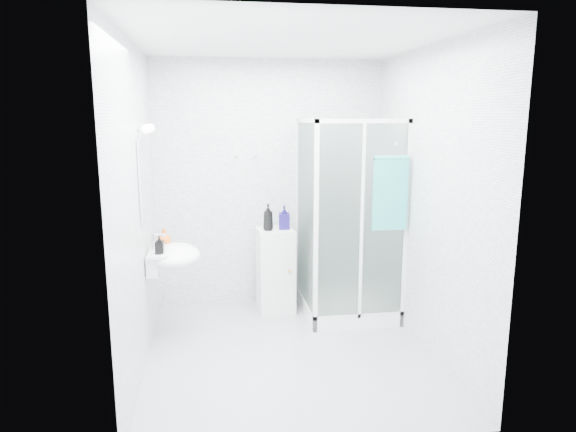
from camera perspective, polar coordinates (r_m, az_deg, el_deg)
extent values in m
cube|color=silver|center=(4.19, 0.06, 1.08)|extent=(2.40, 2.60, 2.60)
cube|color=#A2A5A7|center=(4.59, 0.06, -15.06)|extent=(2.40, 2.60, 0.01)
cube|color=white|center=(4.16, 0.07, 18.96)|extent=(2.40, 2.60, 0.01)
cube|color=white|center=(5.48, 6.54, -10.01)|extent=(0.90, 0.90, 0.12)
cube|color=silver|center=(5.01, 2.21, 10.55)|extent=(0.04, 0.90, 0.04)
cube|color=silver|center=(4.70, 8.47, 10.40)|extent=(0.90, 0.04, 0.04)
cube|color=silver|center=(4.71, 3.12, -1.53)|extent=(0.04, 0.04, 2.00)
cube|color=white|center=(5.11, 2.02, -0.05)|extent=(0.02, 0.82, 1.84)
cube|color=white|center=(4.80, 8.18, -0.90)|extent=(0.82, 0.02, 1.84)
cube|color=silver|center=(4.80, 8.15, -0.88)|extent=(0.03, 0.04, 1.84)
cylinder|color=silver|center=(5.53, 5.77, 4.02)|extent=(0.02, 0.02, 1.00)
cylinder|color=silver|center=(5.46, 5.94, 8.88)|extent=(0.09, 0.05, 0.09)
cylinder|color=silver|center=(5.62, 6.12, 1.03)|extent=(0.12, 0.04, 0.12)
cylinder|color=silver|center=(4.76, 11.79, 7.89)|extent=(0.03, 0.05, 0.03)
cube|color=white|center=(4.73, -14.66, -4.96)|extent=(0.10, 0.40, 0.18)
ellipsoid|color=white|center=(4.70, -12.50, -4.33)|extent=(0.46, 0.56, 0.20)
cube|color=white|center=(4.69, -13.99, -3.77)|extent=(0.16, 0.50, 0.02)
cylinder|color=silver|center=(4.68, -14.76, -2.84)|extent=(0.04, 0.04, 0.16)
cylinder|color=silver|center=(4.66, -14.19, -2.05)|extent=(0.12, 0.02, 0.02)
cube|color=white|center=(4.58, -15.68, 4.07)|extent=(0.02, 0.60, 0.70)
cylinder|color=silver|center=(4.39, -16.01, 9.26)|extent=(0.05, 0.04, 0.04)
sphere|color=white|center=(4.39, -15.49, 9.29)|extent=(0.08, 0.08, 0.08)
cylinder|color=silver|center=(4.71, -15.54, 9.39)|extent=(0.05, 0.04, 0.04)
sphere|color=white|center=(4.71, -15.05, 9.41)|extent=(0.08, 0.08, 0.08)
cylinder|color=silver|center=(5.36, -5.79, 6.70)|extent=(0.02, 0.04, 0.02)
sphere|color=silver|center=(5.34, -5.77, 6.68)|extent=(0.03, 0.03, 0.03)
cylinder|color=silver|center=(5.38, -3.64, 6.74)|extent=(0.02, 0.04, 0.02)
sphere|color=silver|center=(5.35, -3.62, 6.72)|extent=(0.03, 0.03, 0.03)
cube|color=silver|center=(5.38, -1.40, -6.06)|extent=(0.38, 0.38, 0.88)
cube|color=silver|center=(5.21, -1.14, -6.62)|extent=(0.33, 0.03, 0.75)
sphere|color=#C37E1B|center=(5.20, 0.16, -6.16)|extent=(0.03, 0.03, 0.03)
cube|color=teal|center=(4.78, 11.29, 2.38)|extent=(0.32, 0.04, 0.66)
cylinder|color=teal|center=(4.74, 11.44, 6.35)|extent=(0.32, 0.05, 0.05)
imported|color=black|center=(5.18, -2.23, -0.14)|extent=(0.12, 0.12, 0.27)
imported|color=#130C4C|center=(5.25, -0.42, -0.15)|extent=(0.12, 0.12, 0.24)
imported|color=#C35016|center=(4.78, -13.62, -2.33)|extent=(0.16, 0.16, 0.16)
imported|color=black|center=(4.53, -14.08, -3.11)|extent=(0.08, 0.08, 0.16)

